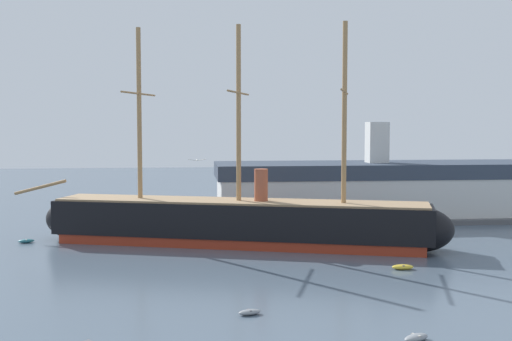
{
  "coord_description": "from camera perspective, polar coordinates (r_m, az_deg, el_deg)",
  "views": [
    {
      "loc": [
        -4.91,
        -32.17,
        15.6
      ],
      "look_at": [
        2.3,
        36.08,
        10.63
      ],
      "focal_mm": 45.9,
      "sensor_mm": 36.0,
      "label": 1
    }
  ],
  "objects": [
    {
      "name": "dinghy_foreground_right",
      "position": [
        49.67,
        13.78,
        -13.97
      ],
      "size": [
        2.37,
        1.88,
        0.52
      ],
      "color": "gray",
      "rests_on": "ground"
    },
    {
      "name": "dinghy_near_centre",
      "position": [
        54.5,
        -0.56,
        -12.24
      ],
      "size": [
        2.05,
        1.31,
        0.45
      ],
      "color": "gray",
      "rests_on": "ground"
    },
    {
      "name": "dinghy_alongside_stern",
      "position": [
        72.23,
        12.67,
        -8.21
      ],
      "size": [
        2.38,
        1.16,
        0.55
      ],
      "color": "gold",
      "rests_on": "ground"
    },
    {
      "name": "tall_ship",
      "position": [
        83.85,
        -1.51,
        -4.47
      ],
      "size": [
        56.46,
        22.06,
        27.96
      ],
      "color": "maroon",
      "rests_on": "ground"
    },
    {
      "name": "dinghy_far_right",
      "position": [
        93.93,
        15.15,
        -5.38
      ],
      "size": [
        2.44,
        1.15,
        0.57
      ],
      "color": "silver",
      "rests_on": "ground"
    },
    {
      "name": "seagull_in_flight",
      "position": [
        47.86,
        -5.17,
        0.92
      ],
      "size": [
        1.32,
        0.42,
        0.14
      ],
      "color": "silver"
    },
    {
      "name": "dinghy_far_left",
      "position": [
        90.94,
        -19.4,
        -5.82
      ],
      "size": [
        2.2,
        1.44,
        0.48
      ],
      "color": "#236670",
      "rests_on": "ground"
    },
    {
      "name": "dockside_warehouse_right",
      "position": [
        108.65,
        10.68,
        -1.74
      ],
      "size": [
        57.53,
        16.81,
        15.79
      ],
      "color": "#565659",
      "rests_on": "ground"
    }
  ]
}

